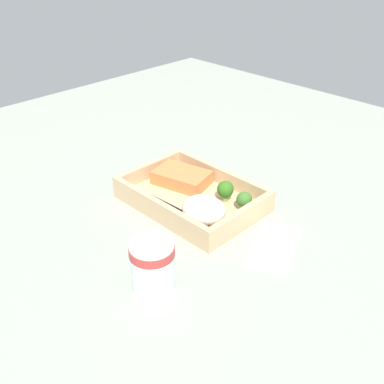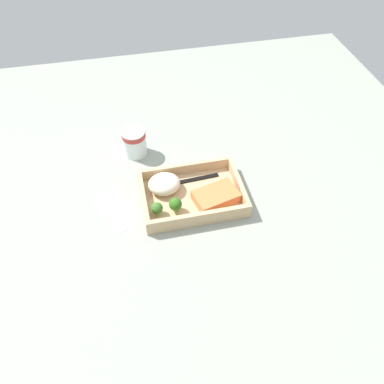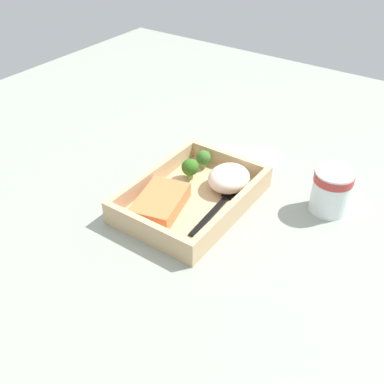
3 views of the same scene
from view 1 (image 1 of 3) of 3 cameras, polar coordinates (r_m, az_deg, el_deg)
ground_plane at (r=91.59cm, az=0.00°, el=-1.98°), size 160.00×160.00×2.00cm
takeout_tray at (r=90.72cm, az=0.00°, el=-1.13°), size 26.90×18.94×1.20cm
tray_rim at (r=89.53cm, az=0.00°, el=0.09°), size 26.90×18.94×3.32cm
salmon_fillet at (r=94.90cm, az=-1.31°, el=1.86°), size 12.74×9.85×2.86cm
mashed_potatoes at (r=82.96cm, az=1.51°, el=-2.24°), size 8.64×7.63×4.46cm
broccoli_floret_1 at (r=88.70cm, az=4.25°, el=0.30°), size 3.35×3.35×4.29cm
broccoli_floret_2 at (r=86.34cm, az=6.64°, el=-1.01°), size 3.05×3.05×3.83cm
fork at (r=86.98cm, az=-2.42°, el=-2.09°), size 15.87×2.48×0.44cm
paper_cup at (r=69.16cm, az=-5.03°, el=-9.02°), size 6.95×6.95×8.25cm
receipt_slip at (r=80.85cm, az=10.49°, el=-6.73°), size 12.20×15.40×0.24cm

